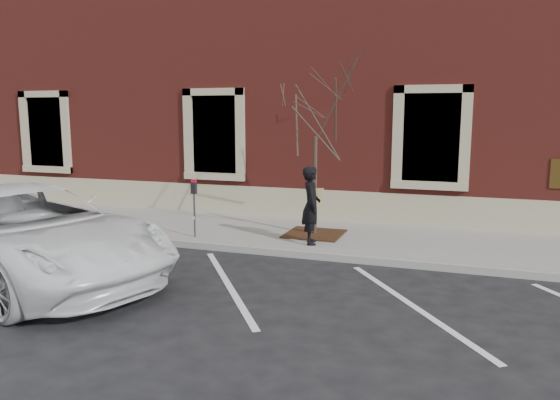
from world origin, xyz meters
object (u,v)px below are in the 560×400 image
at_px(parking_meter, 194,197).
at_px(white_truck, 26,234).
at_px(man, 311,205).
at_px(sapling, 316,109).

bearing_deg(parking_meter, white_truck, -129.08).
height_order(man, sapling, sapling).
distance_m(man, parking_meter, 2.75).
height_order(parking_meter, sapling, sapling).
relative_size(parking_meter, white_truck, 0.22).
distance_m(parking_meter, white_truck, 3.85).
bearing_deg(man, white_truck, 112.24).
xyz_separation_m(parking_meter, sapling, (2.57, 1.17, 2.02)).
bearing_deg(man, parking_meter, 76.25).
bearing_deg(white_truck, man, -30.80).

